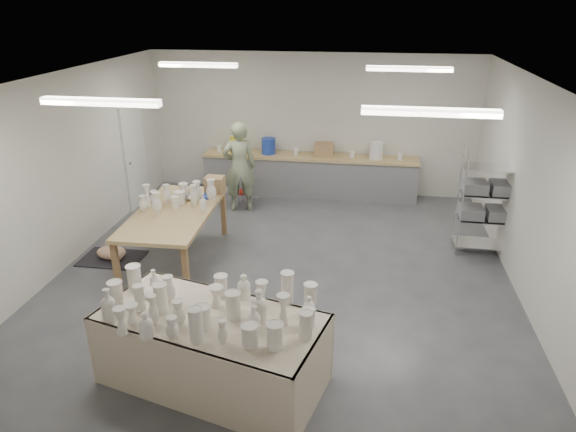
% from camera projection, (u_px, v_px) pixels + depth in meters
% --- Properties ---
extents(room, '(8.00, 8.02, 3.00)m').
position_uv_depth(room, '(275.00, 147.00, 7.29)').
color(room, '#424449').
rests_on(room, ground).
extents(back_counter, '(4.60, 0.60, 1.24)m').
position_uv_depth(back_counter, '(309.00, 174.00, 11.16)').
color(back_counter, tan).
rests_on(back_counter, ground).
extents(wire_shelf, '(0.88, 0.48, 1.80)m').
position_uv_depth(wire_shelf, '(486.00, 201.00, 8.47)').
color(wire_shelf, silver).
rests_on(wire_shelf, ground).
extents(drying_table, '(2.65, 1.75, 1.23)m').
position_uv_depth(drying_table, '(212.00, 346.00, 5.66)').
color(drying_table, olive).
rests_on(drying_table, ground).
extents(work_table, '(1.24, 2.39, 1.26)m').
position_uv_depth(work_table, '(179.00, 207.00, 8.32)').
color(work_table, tan).
rests_on(work_table, ground).
extents(rug, '(1.00, 0.70, 0.02)m').
position_uv_depth(rug, '(112.00, 258.00, 8.56)').
color(rug, black).
rests_on(rug, ground).
extents(cat, '(0.57, 0.46, 0.21)m').
position_uv_depth(cat, '(112.00, 253.00, 8.49)').
color(cat, white).
rests_on(cat, rug).
extents(potter, '(0.77, 0.62, 1.82)m').
position_uv_depth(potter, '(239.00, 167.00, 10.21)').
color(potter, gray).
rests_on(potter, ground).
extents(red_stool, '(0.36, 0.36, 0.30)m').
position_uv_depth(red_stool, '(244.00, 193.00, 10.71)').
color(red_stool, red).
rests_on(red_stool, ground).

